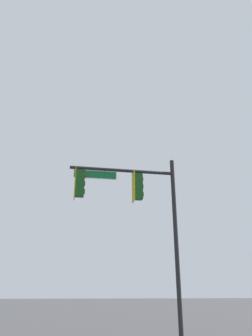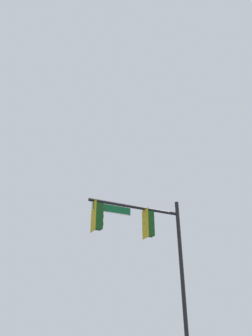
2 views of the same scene
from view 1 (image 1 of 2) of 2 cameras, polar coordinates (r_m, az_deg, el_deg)
signal_pole_near at (r=13.34m, az=1.09°, el=-5.96°), size 4.41×0.93×7.16m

